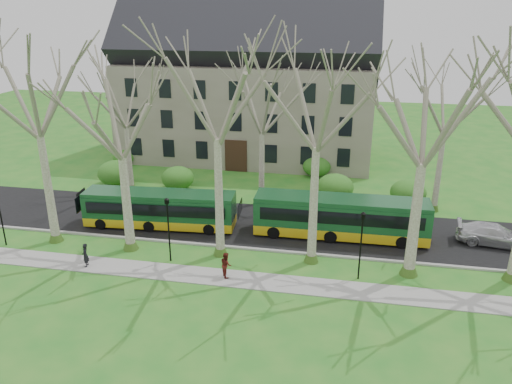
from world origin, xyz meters
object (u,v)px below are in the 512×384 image
Objects in this scene: sedan at (494,235)px; pedestrian_b at (226,265)px; bus_lead at (160,209)px; bus_follow at (341,217)px; pedestrian_a at (85,255)px.

pedestrian_b reaches higher than sedan.
bus_follow is (13.22, 0.73, 0.12)m from bus_lead.
bus_follow is at bearing 101.70° from sedan.
pedestrian_a is at bearing 115.02° from sedan.
pedestrian_b is at bearing -134.10° from bus_follow.
sedan is at bearing 3.43° from bus_follow.
sedan is 18.76m from pedestrian_b.
sedan is 3.14× the size of pedestrian_a.
bus_follow reaches higher than sedan.
bus_follow reaches higher than pedestrian_b.
sedan is at bearing 94.09° from pedestrian_a.
bus_lead is at bearing 16.76° from pedestrian_b.
sedan is 3.09× the size of pedestrian_b.
sedan is (10.50, 0.75, -0.80)m from bus_follow.
bus_lead is 23.77m from sedan.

